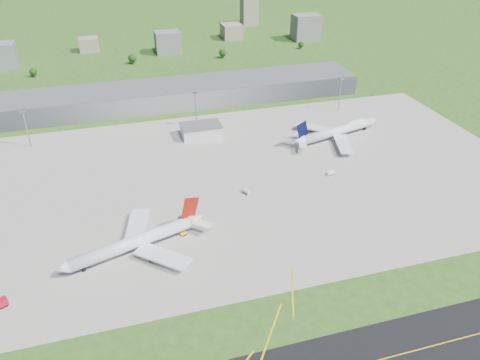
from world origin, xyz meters
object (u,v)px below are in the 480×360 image
object	(u,v)px
tug_yellow	(184,234)
van_white_far	(330,173)
airliner_red_twin	(138,241)
van_white_near	(247,192)
airliner_blue_quad	(339,130)

from	to	relation	value
tug_yellow	van_white_far	xyz separation A→B (m)	(92.87, 33.06, 0.34)
airliner_red_twin	tug_yellow	world-z (taller)	airliner_red_twin
tug_yellow	van_white_near	distance (m)	48.24
airliner_red_twin	tug_yellow	bearing A→B (deg)	176.47
tug_yellow	airliner_blue_quad	bearing A→B (deg)	6.96
airliner_blue_quad	airliner_red_twin	bearing A→B (deg)	-164.36
van_white_near	airliner_red_twin	bearing A→B (deg)	93.15
tug_yellow	van_white_near	size ratio (longest dim) A/B	0.72
airliner_blue_quad	van_white_near	distance (m)	94.82
tug_yellow	van_white_far	world-z (taller)	van_white_far
tug_yellow	van_white_far	distance (m)	98.58
airliner_blue_quad	tug_yellow	xyz separation A→B (m)	(-119.98, -77.70, -4.40)
van_white_near	van_white_far	xyz separation A→B (m)	(53.07, 5.79, -0.01)
airliner_red_twin	van_white_near	bearing A→B (deg)	-169.39
airliner_blue_quad	van_white_far	distance (m)	52.39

